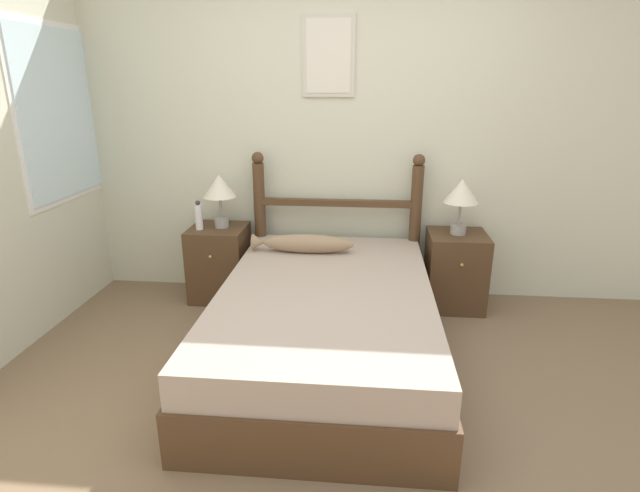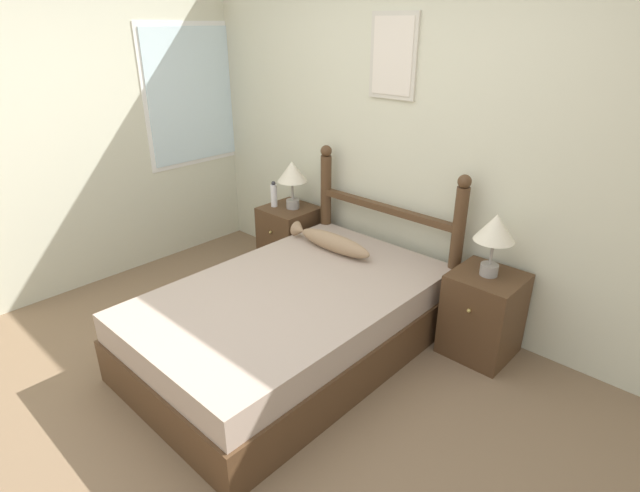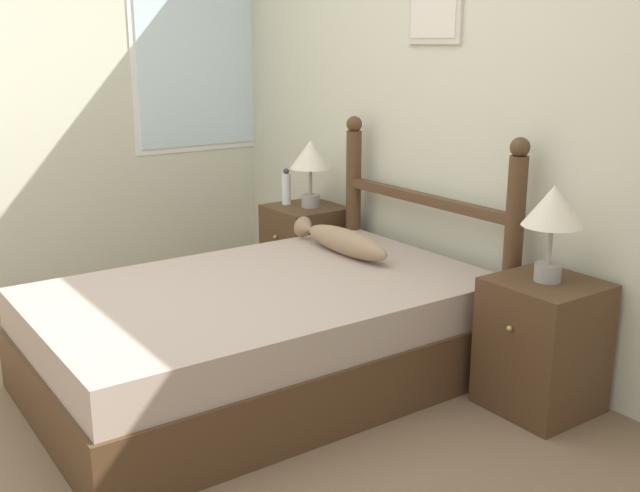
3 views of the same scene
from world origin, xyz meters
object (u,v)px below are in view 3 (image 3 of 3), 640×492
object	(u,v)px
nightstand_left	(306,252)
bed	(264,334)
nightstand_right	(542,345)
table_lamp_right	(553,211)
table_lamp_left	(310,158)
bottle	(286,188)
fish_pillow	(342,241)

from	to	relation	value
nightstand_left	bed	bearing A→B (deg)	-42.97
nightstand_right	table_lamp_right	bearing A→B (deg)	157.07
nightstand_left	table_lamp_left	size ratio (longest dim) A/B	1.41
nightstand_left	bottle	size ratio (longest dim) A/B	2.56
table_lamp_left	fish_pillow	xyz separation A→B (m)	(0.68, -0.26, -0.33)
nightstand_right	table_lamp_right	size ratio (longest dim) A/B	1.41
bottle	fish_pillow	bearing A→B (deg)	-12.25
nightstand_right	bottle	bearing A→B (deg)	-178.22
bed	nightstand_left	bearing A→B (deg)	137.03
fish_pillow	bed	bearing A→B (deg)	-70.71
fish_pillow	nightstand_left	bearing A→B (deg)	161.20
nightstand_right	bottle	xyz separation A→B (m)	(-1.97, -0.06, 0.40)
bed	nightstand_left	world-z (taller)	nightstand_left
bed	table_lamp_right	distance (m)	1.42
nightstand_right	bed	bearing A→B (deg)	-137.03
nightstand_left	bottle	bearing A→B (deg)	-153.16
nightstand_left	bottle	distance (m)	0.42
bed	nightstand_right	size ratio (longest dim) A/B	3.56
table_lamp_left	table_lamp_right	bearing A→B (deg)	-0.49
table_lamp_right	table_lamp_left	bearing A→B (deg)	179.51
nightstand_right	fish_pillow	bearing A→B (deg)	-168.09
table_lamp_left	bed	bearing A→B (deg)	-44.57
nightstand_left	fish_pillow	xyz separation A→B (m)	(0.71, -0.24, 0.26)
nightstand_left	fish_pillow	distance (m)	0.79
table_lamp_left	fish_pillow	size ratio (longest dim) A/B	0.56
bed	fish_pillow	distance (m)	0.73
table_lamp_left	table_lamp_right	size ratio (longest dim) A/B	1.00
nightstand_left	table_lamp_right	size ratio (longest dim) A/B	1.41
bed	table_lamp_right	size ratio (longest dim) A/B	5.04
bed	fish_pillow	size ratio (longest dim) A/B	2.81
bottle	table_lamp_left	bearing A→B (deg)	27.33
nightstand_left	fish_pillow	bearing A→B (deg)	-18.80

